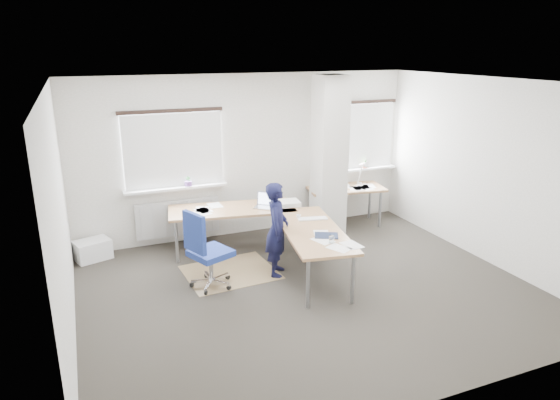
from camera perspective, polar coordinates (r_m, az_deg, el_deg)
name	(u,v)px	position (r m, az deg, el deg)	size (l,w,h in m)	color
ground	(309,290)	(7.02, 3.29, -10.22)	(6.00, 6.00, 0.00)	#272420
room_shell	(308,159)	(6.88, 3.28, 4.75)	(6.04, 5.04, 2.82)	beige
floor_mat	(230,272)	(7.54, -5.71, -8.20)	(1.30, 1.10, 0.01)	olive
white_crate	(93,250)	(8.43, -20.63, -5.34)	(0.52, 0.37, 0.31)	white
desk_main	(272,220)	(7.60, -0.88, -2.30)	(2.40, 2.98, 0.96)	brown
desk_side	(346,189)	(9.32, 7.51, 1.20)	(1.50, 0.93, 1.22)	brown
task_chair	(209,266)	(7.02, -8.15, -7.48)	(0.67, 0.65, 1.14)	navy
person	(277,229)	(7.21, -0.35, -3.36)	(0.51, 0.33, 1.39)	black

